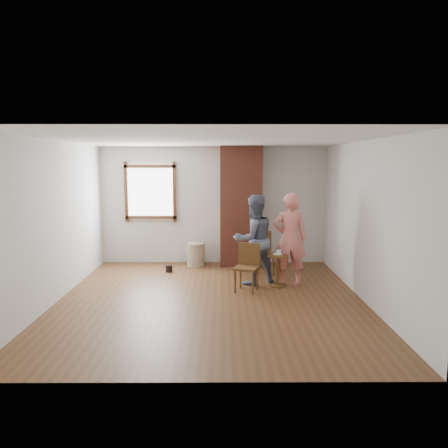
{
  "coord_description": "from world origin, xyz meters",
  "views": [
    {
      "loc": [
        0.18,
        -6.97,
        2.24
      ],
      "look_at": [
        0.22,
        0.8,
        1.15
      ],
      "focal_mm": 35.0,
      "sensor_mm": 36.0,
      "label": 1
    }
  ],
  "objects_px": {
    "dining_chair_left": "(248,264)",
    "side_table": "(278,265)",
    "stoneware_crock": "(196,254)",
    "man": "(254,240)",
    "person_pink": "(290,239)",
    "dining_chair_right": "(263,250)"
  },
  "relations": [
    {
      "from": "dining_chair_left",
      "to": "side_table",
      "type": "distance_m",
      "value": 0.62
    },
    {
      "from": "stoneware_crock",
      "to": "man",
      "type": "distance_m",
      "value": 1.92
    },
    {
      "from": "person_pink",
      "to": "stoneware_crock",
      "type": "bearing_deg",
      "value": -39.22
    },
    {
      "from": "dining_chair_right",
      "to": "man",
      "type": "relative_size",
      "value": 0.51
    },
    {
      "from": "stoneware_crock",
      "to": "dining_chair_left",
      "type": "height_order",
      "value": "dining_chair_left"
    },
    {
      "from": "side_table",
      "to": "person_pink",
      "type": "xyz_separation_m",
      "value": [
        0.23,
        0.11,
        0.45
      ]
    },
    {
      "from": "dining_chair_left",
      "to": "dining_chair_right",
      "type": "bearing_deg",
      "value": 91.8
    },
    {
      "from": "stoneware_crock",
      "to": "person_pink",
      "type": "height_order",
      "value": "person_pink"
    },
    {
      "from": "stoneware_crock",
      "to": "side_table",
      "type": "relative_size",
      "value": 0.85
    },
    {
      "from": "stoneware_crock",
      "to": "man",
      "type": "height_order",
      "value": "man"
    },
    {
      "from": "dining_chair_right",
      "to": "person_pink",
      "type": "xyz_separation_m",
      "value": [
        0.41,
        -0.83,
        0.37
      ]
    },
    {
      "from": "stoneware_crock",
      "to": "man",
      "type": "xyz_separation_m",
      "value": [
        1.16,
        -1.42,
        0.58
      ]
    },
    {
      "from": "man",
      "to": "person_pink",
      "type": "relative_size",
      "value": 0.98
    },
    {
      "from": "dining_chair_left",
      "to": "person_pink",
      "type": "relative_size",
      "value": 0.49
    },
    {
      "from": "dining_chair_right",
      "to": "person_pink",
      "type": "height_order",
      "value": "person_pink"
    },
    {
      "from": "side_table",
      "to": "stoneware_crock",
      "type": "bearing_deg",
      "value": 134.4
    },
    {
      "from": "side_table",
      "to": "person_pink",
      "type": "height_order",
      "value": "person_pink"
    },
    {
      "from": "dining_chair_left",
      "to": "man",
      "type": "bearing_deg",
      "value": 92.52
    },
    {
      "from": "side_table",
      "to": "man",
      "type": "bearing_deg",
      "value": 154.42
    },
    {
      "from": "stoneware_crock",
      "to": "dining_chair_right",
      "type": "height_order",
      "value": "dining_chair_right"
    },
    {
      "from": "dining_chair_left",
      "to": "side_table",
      "type": "relative_size",
      "value": 1.4
    },
    {
      "from": "stoneware_crock",
      "to": "dining_chair_right",
      "type": "distance_m",
      "value": 1.58
    }
  ]
}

